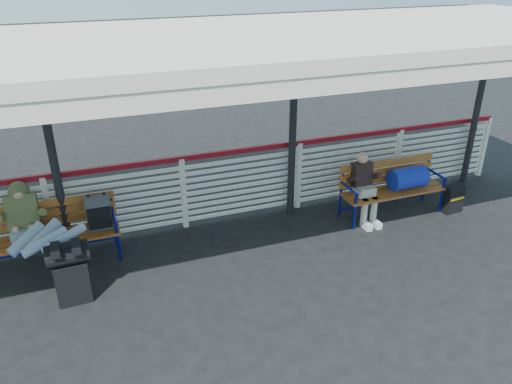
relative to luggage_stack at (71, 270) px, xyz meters
name	(u,v)px	position (x,y,z in m)	size (l,w,h in m)	color
ground	(219,294)	(1.77, -0.51, -0.47)	(60.00, 60.00, 0.00)	black
fence	(183,190)	(1.77, 1.39, 0.19)	(12.08, 0.08, 1.24)	silver
canopy	(190,47)	(1.77, 0.36, 2.57)	(12.60, 3.60, 3.16)	silver
luggage_stack	(71,270)	(0.00, 0.00, 0.00)	(0.53, 0.31, 0.86)	black
bench_left	(69,222)	(0.03, 1.03, 0.14)	(1.80, 0.56, 0.96)	#A5531F
bench_right	(400,180)	(5.30, 0.61, 0.14)	(1.80, 0.56, 0.92)	#A5531F
traveler_man	(38,232)	(-0.35, 0.69, 0.25)	(0.94, 1.64, 0.77)	#90A9C2
companion_person	(365,187)	(4.61, 0.61, 0.13)	(0.32, 0.66, 1.15)	#B1AEA1
suitcase_side	(453,199)	(6.21, 0.31, -0.23)	(0.36, 0.24, 0.48)	black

